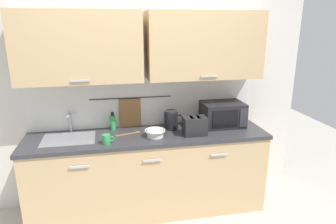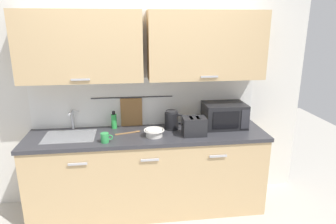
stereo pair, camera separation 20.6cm
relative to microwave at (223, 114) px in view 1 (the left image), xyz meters
The scene contains 12 objects.
ground 1.41m from the microwave, 154.84° to the right, with size 8.00×8.00×0.00m, color #B7B2A8.
counter_unit 1.06m from the microwave, behind, with size 2.53×0.64×0.90m.
back_wall_assembly 1.00m from the microwave, behind, with size 3.70×0.41×2.50m.
sink_faucet 1.68m from the microwave, behind, with size 0.09×0.17×0.22m.
microwave is the anchor object (origin of this frame).
electric_kettle 0.59m from the microwave, behind, with size 0.23×0.16×0.21m.
dish_soap_bottle 1.23m from the microwave, behind, with size 0.06×0.06×0.20m.
mug_near_sink 1.33m from the microwave, 166.96° to the right, with size 0.12×0.08×0.09m.
mixing_bowl 0.84m from the microwave, 165.92° to the right, with size 0.21×0.21×0.08m.
toaster 0.45m from the microwave, 151.11° to the right, with size 0.26×0.17×0.19m.
mug_by_kettle 0.39m from the microwave, behind, with size 0.12×0.08×0.09m.
wooden_spoon 1.05m from the microwave, behind, with size 0.27×0.10×0.01m.
Camera 1 is at (-0.37, -2.66, 2.02)m, focal length 32.11 mm.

